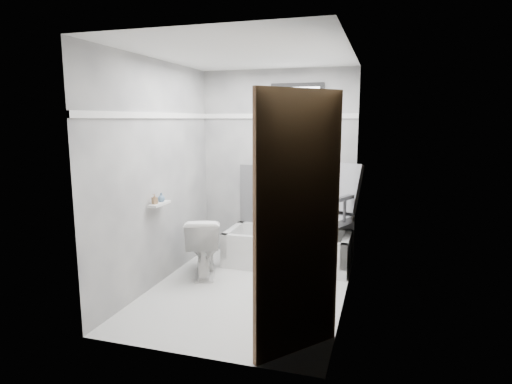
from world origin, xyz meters
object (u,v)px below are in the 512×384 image
at_px(toilet, 204,246).
at_px(door, 327,239).
at_px(soap_bottle_a, 155,199).
at_px(office_chair, 323,212).
at_px(bathtub, 287,248).
at_px(soap_bottle_b, 161,197).

height_order(toilet, door, door).
distance_m(toilet, soap_bottle_a, 0.86).
bearing_deg(office_chair, door, -56.86).
distance_m(bathtub, office_chair, 0.64).
height_order(office_chair, soap_bottle_a, office_chair).
height_order(office_chair, door, door).
bearing_deg(soap_bottle_b, toilet, 48.60).
distance_m(bathtub, door, 2.46).
xyz_separation_m(office_chair, door, (0.33, -2.23, 0.31)).
relative_size(bathtub, toilet, 2.17).
distance_m(door, soap_bottle_b, 2.29).
distance_m(office_chair, door, 2.27).
xyz_separation_m(office_chair, toilet, (-1.27, -0.62, -0.36)).
relative_size(soap_bottle_a, soap_bottle_b, 1.07).
height_order(office_chair, soap_bottle_b, office_chair).
bearing_deg(soap_bottle_b, soap_bottle_a, -90.00).
bearing_deg(toilet, soap_bottle_a, 37.76).
bearing_deg(toilet, door, 115.05).
xyz_separation_m(office_chair, soap_bottle_a, (-1.59, -1.12, 0.27)).
xyz_separation_m(toilet, soap_bottle_a, (-0.32, -0.50, 0.63)).
xyz_separation_m(bathtub, office_chair, (0.42, 0.02, 0.48)).
bearing_deg(door, soap_bottle_b, 147.01).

